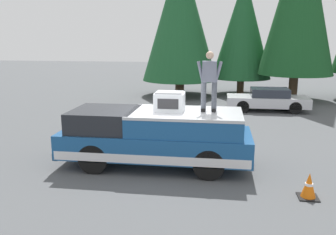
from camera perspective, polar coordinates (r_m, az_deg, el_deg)
name	(u,v)px	position (r m, az deg, el deg)	size (l,w,h in m)	color
ground_plane	(162,167)	(10.57, -0.90, -7.88)	(90.00, 90.00, 0.00)	#4C4F51
pickup_truck	(156,137)	(10.45, -1.99, -3.10)	(2.01, 5.54, 1.65)	navy
compressor_unit	(170,101)	(10.20, 0.25, 2.59)	(0.65, 0.84, 0.56)	silver
person_on_truck_bed	(209,80)	(10.14, 6.61, 6.02)	(0.29, 0.72, 1.69)	#4C515B
parked_car_silver	(268,99)	(19.15, 15.65, 2.79)	(1.64, 4.10, 1.16)	silver
traffic_cone	(309,186)	(9.16, 21.58, -10.20)	(0.47, 0.47, 0.62)	black
conifer_center_left	(243,27)	(24.19, 11.89, 13.92)	(3.85, 3.85, 7.64)	#4C3826
conifer_center_right	(180,16)	(23.20, 1.96, 15.92)	(4.78, 4.78, 9.05)	#4C3826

